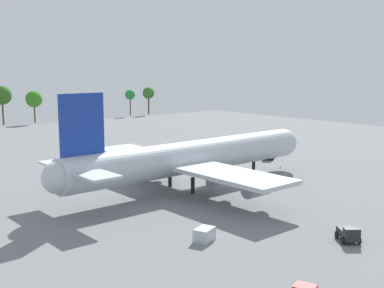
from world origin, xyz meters
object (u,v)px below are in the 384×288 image
Objects in this scene: cargo_container_fore at (204,234)px; cargo_airplane at (191,157)px; pushback_tractor at (349,234)px; safety_cone_nose at (280,167)px; maintenance_van at (268,155)px.

cargo_airplane is at bearing 52.83° from cargo_container_fore.
cargo_container_fore is (-16.94, -22.34, -4.89)m from cargo_airplane.
pushback_tractor is 45.89m from safety_cone_nose.
cargo_container_fore is (-13.82, 12.30, -0.21)m from pushback_tractor.
cargo_airplane is at bearing -164.15° from maintenance_van.
cargo_container_fore is at bearing -152.26° from safety_cone_nose.
pushback_tractor is (-35.87, -43.93, -0.09)m from maintenance_van.
pushback_tractor is at bearing -129.23° from maintenance_van.
cargo_airplane is 101.59× the size of safety_cone_nose.
maintenance_van reaches higher than safety_cone_nose.
maintenance_van is (32.76, 9.30, -4.60)m from cargo_airplane.
cargo_airplane reaches higher than safety_cone_nose.
maintenance_van reaches higher than cargo_container_fore.
safety_cone_nose is at bearing 27.74° from cargo_container_fore.
cargo_airplane is 14.40× the size of pushback_tractor.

